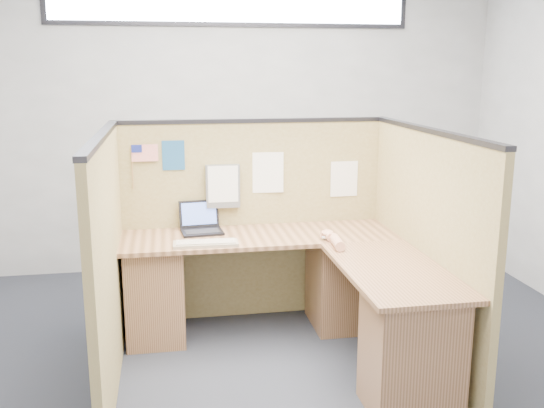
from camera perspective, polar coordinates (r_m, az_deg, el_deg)
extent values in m
plane|color=black|center=(3.99, 0.41, -15.67)|extent=(5.00, 5.00, 0.00)
plane|color=#9EA0A3|center=(5.76, -3.66, 7.73)|extent=(5.00, 0.00, 5.00)
plane|color=#9EA0A3|center=(1.45, 16.96, -7.96)|extent=(5.00, 0.00, 5.00)
cube|color=#232328|center=(5.75, -3.80, 18.20)|extent=(3.30, 0.02, 0.38)
cube|color=white|center=(5.74, -3.77, 18.22)|extent=(3.20, 0.01, 0.30)
cube|color=olive|center=(4.64, -1.81, -1.60)|extent=(2.05, 0.05, 1.50)
cube|color=#232328|center=(4.51, -1.88, 7.85)|extent=(2.05, 0.06, 0.03)
cube|color=olive|center=(3.75, -15.13, -5.56)|extent=(0.05, 1.80, 1.50)
cube|color=#232328|center=(3.59, -15.84, 6.12)|extent=(0.06, 1.80, 0.03)
cube|color=olive|center=(4.08, 14.16, -4.03)|extent=(0.05, 1.80, 1.50)
cube|color=#232328|center=(3.93, 14.76, 6.71)|extent=(0.06, 1.80, 0.03)
cube|color=brown|center=(4.34, -1.19, -3.10)|extent=(1.95, 0.60, 0.03)
cube|color=brown|center=(3.70, 11.39, -6.18)|extent=(0.60, 1.15, 0.03)
cube|color=brown|center=(4.41, -10.94, -8.07)|extent=(0.40, 0.50, 0.70)
cube|color=brown|center=(4.58, 6.33, -7.12)|extent=(0.40, 0.50, 0.70)
cube|color=brown|center=(3.57, 13.03, -13.36)|extent=(0.50, 0.40, 0.70)
cube|color=black|center=(4.41, -6.59, -2.63)|extent=(0.31, 0.25, 0.02)
cube|color=black|center=(4.51, -6.73, -0.89)|extent=(0.30, 0.09, 0.20)
cube|color=#3F58A3|center=(4.50, -6.72, -0.92)|extent=(0.26, 0.07, 0.16)
cube|color=gray|center=(4.10, -6.25, -3.75)|extent=(0.44, 0.16, 0.02)
cube|color=silver|center=(4.10, -6.26, -3.55)|extent=(0.40, 0.13, 0.01)
ellipsoid|color=#BCBCC1|center=(4.23, 5.26, -3.05)|extent=(0.12, 0.09, 0.04)
ellipsoid|color=tan|center=(4.22, 5.28, -2.75)|extent=(0.08, 0.10, 0.05)
cylinder|color=tan|center=(4.18, 5.51, -3.11)|extent=(0.06, 0.05, 0.06)
cylinder|color=tan|center=(4.06, 6.15, -3.60)|extent=(0.09, 0.25, 0.08)
cube|color=navy|center=(4.47, -9.27, 4.54)|extent=(0.16, 0.00, 0.22)
cylinder|color=olive|center=(4.47, -13.02, 3.37)|extent=(0.01, 0.01, 0.33)
cube|color=red|center=(4.45, -11.88, 4.72)|extent=(0.19, 0.00, 0.12)
cube|color=navy|center=(4.45, -12.63, 5.10)|extent=(0.07, 0.00, 0.06)
cube|color=slate|center=(4.50, -4.65, 1.69)|extent=(0.25, 0.05, 0.32)
cube|color=white|center=(4.47, -4.63, 1.88)|extent=(0.22, 0.01, 0.27)
cube|color=white|center=(4.55, -0.42, 2.97)|extent=(0.24, 0.02, 0.31)
cube|color=white|center=(4.70, 6.80, 2.36)|extent=(0.21, 0.01, 0.27)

